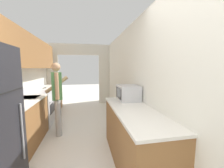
% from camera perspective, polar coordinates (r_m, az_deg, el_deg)
% --- Properties ---
extents(wall_left, '(0.38, 7.30, 2.50)m').
position_cam_1_polar(wall_left, '(3.58, -35.42, 6.04)').
color(wall_left, silver).
rests_on(wall_left, ground_plane).
extents(wall_right, '(0.06, 7.30, 2.50)m').
position_cam_1_polar(wall_right, '(3.02, 9.46, 1.48)').
color(wall_right, silver).
rests_on(wall_right, ground_plane).
extents(wall_far_with_doorway, '(2.95, 0.06, 2.50)m').
position_cam_1_polar(wall_far_with_doorway, '(5.91, -13.49, 5.70)').
color(wall_far_with_doorway, silver).
rests_on(wall_far_with_doorway, ground_plane).
extents(counter_left, '(0.62, 3.70, 0.89)m').
position_cam_1_polar(counter_left, '(4.09, -28.38, -9.33)').
color(counter_left, brown).
rests_on(counter_left, ground_plane).
extents(counter_right, '(0.62, 1.78, 0.89)m').
position_cam_1_polar(counter_right, '(2.33, 9.02, -20.79)').
color(counter_right, brown).
rests_on(counter_right, ground_plane).
extents(range_oven, '(0.66, 0.79, 1.03)m').
position_cam_1_polar(range_oven, '(4.21, -27.70, -8.76)').
color(range_oven, '#B7B7BC').
rests_on(range_oven, ground_plane).
extents(person, '(0.53, 0.42, 1.63)m').
position_cam_1_polar(person, '(3.32, -21.77, -4.98)').
color(person, '#9E9E9E').
rests_on(person, ground_plane).
extents(microwave, '(0.39, 0.46, 0.29)m').
position_cam_1_polar(microwave, '(2.69, 6.75, -3.64)').
color(microwave, '#B7B7BC').
rests_on(microwave, counter_right).
extents(knife, '(0.13, 0.30, 0.02)m').
position_cam_1_polar(knife, '(4.79, -26.17, -1.43)').
color(knife, '#B7B7BC').
rests_on(knife, counter_left).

